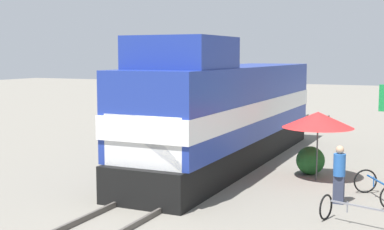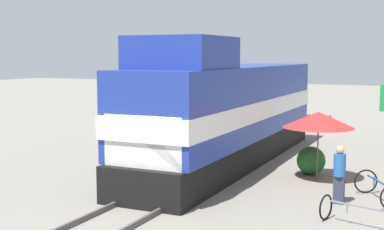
# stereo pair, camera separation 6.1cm
# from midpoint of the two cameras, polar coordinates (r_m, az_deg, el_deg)

# --- Properties ---
(ground_plane) EXTENTS (120.00, 120.00, 0.00)m
(ground_plane) POSITION_cam_midpoint_polar(r_m,az_deg,el_deg) (19.40, 2.01, -6.19)
(ground_plane) COLOR slate
(rail_near) EXTENTS (0.08, 38.58, 0.15)m
(rail_near) POSITION_cam_midpoint_polar(r_m,az_deg,el_deg) (19.67, 0.08, -5.79)
(rail_near) COLOR #4C4742
(rail_near) RESTS_ON ground_plane
(rail_far) EXTENTS (0.08, 38.58, 0.15)m
(rail_far) POSITION_cam_midpoint_polar(r_m,az_deg,el_deg) (19.12, 4.01, -6.16)
(rail_far) COLOR #4C4742
(rail_far) RESTS_ON ground_plane
(locomotive) EXTENTS (2.93, 14.28, 4.81)m
(locomotive) POSITION_cam_midpoint_polar(r_m,az_deg,el_deg) (20.54, 3.79, 0.33)
(locomotive) COLOR black
(locomotive) RESTS_ON ground_plane
(vendor_umbrella) EXTENTS (2.39, 2.39, 2.34)m
(vendor_umbrella) POSITION_cam_midpoint_polar(r_m,az_deg,el_deg) (18.42, 13.43, -0.50)
(vendor_umbrella) COLOR #4C4C4C
(vendor_umbrella) RESTS_ON ground_plane
(shrub_cluster) EXTENTS (1.01, 1.01, 1.01)m
(shrub_cluster) POSITION_cam_midpoint_polar(r_m,az_deg,el_deg) (19.51, 12.67, -4.76)
(shrub_cluster) COLOR #236028
(shrub_cluster) RESTS_ON ground_plane
(person_bystander) EXTENTS (0.34, 0.34, 1.68)m
(person_bystander) POSITION_cam_midpoint_polar(r_m,az_deg,el_deg) (15.86, 15.56, -5.92)
(person_bystander) COLOR #2D3347
(person_bystander) RESTS_ON ground_plane
(bicycle) EXTENTS (1.59, 2.04, 0.74)m
(bicycle) POSITION_cam_midpoint_polar(r_m,az_deg,el_deg) (16.56, 19.37, -7.41)
(bicycle) COLOR black
(bicycle) RESTS_ON ground_plane
(bicycle_spare) EXTENTS (1.96, 1.17, 0.68)m
(bicycle_spare) POSITION_cam_midpoint_polar(r_m,az_deg,el_deg) (14.01, 17.50, -10.00)
(bicycle_spare) COLOR black
(bicycle_spare) RESTS_ON ground_plane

